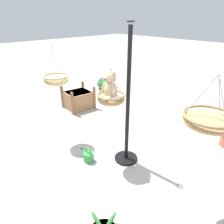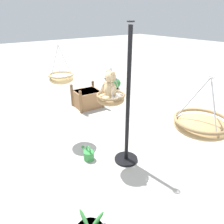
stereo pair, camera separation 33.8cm
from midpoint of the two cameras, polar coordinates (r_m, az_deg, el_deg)
The scene contains 9 objects.
ground_plane at distance 4.19m, azimuth -2.23°, elevation -12.44°, with size 40.00×40.00×0.00m, color #ADAAA3.
display_pole_central at distance 3.74m, azimuth 1.57°, elevation -3.35°, with size 0.44×0.44×2.47m.
hanging_basket_with_teddy at distance 3.47m, azimuth -3.03°, elevation 3.68°, with size 0.48×0.48×0.62m.
teddy_bear at distance 3.38m, azimuth -3.41°, elevation 6.80°, with size 0.33×0.29×0.47m.
hanging_basket_left_high at distance 2.55m, azimuth 21.47°, elevation -2.21°, with size 0.60×0.60×0.63m.
hanging_basket_right_low at distance 4.33m, azimuth -17.15°, elevation 8.40°, with size 0.50×0.50×0.76m.
wooden_planter_box at distance 6.29m, azimuth -10.67°, elevation 3.45°, with size 0.79×0.86×0.67m.
potted_plant_small_succulent at distance 7.20m, azimuth -3.70°, elevation 7.04°, with size 0.44×0.44×0.63m.
watering_can at distance 4.10m, azimuth -8.87°, elevation -11.85°, with size 0.35×0.20×0.30m.
Camera 1 is at (-2.43, 2.27, 2.55)m, focal length 33.60 mm.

